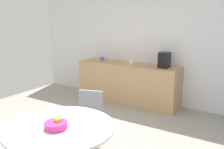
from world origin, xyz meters
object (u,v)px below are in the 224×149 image
(chair_gray, at_px, (89,112))
(mug_white, at_px, (160,66))
(fruit_bowl, at_px, (56,125))
(mug_green, at_px, (131,62))
(mug_red, at_px, (102,59))
(round_table, at_px, (60,136))
(coffee_maker, at_px, (164,60))

(chair_gray, relative_size, mug_white, 6.43)
(fruit_bowl, relative_size, mug_green, 1.92)
(mug_red, bearing_deg, fruit_bowl, -64.10)
(fruit_bowl, height_order, mug_white, mug_white)
(fruit_bowl, bearing_deg, mug_red, 115.90)
(fruit_bowl, bearing_deg, round_table, 105.66)
(round_table, bearing_deg, chair_gray, 108.81)
(mug_white, distance_m, coffee_maker, 0.14)
(chair_gray, distance_m, mug_green, 2.08)
(mug_green, height_order, mug_red, same)
(round_table, bearing_deg, mug_red, 116.11)
(chair_gray, bearing_deg, mug_green, 99.65)
(mug_red, xyz_separation_m, coffee_maker, (1.55, -0.02, 0.11))
(fruit_bowl, height_order, mug_red, mug_red)
(round_table, distance_m, fruit_bowl, 0.18)
(round_table, xyz_separation_m, mug_white, (0.02, 2.93, 0.32))
(round_table, xyz_separation_m, chair_gray, (-0.33, 0.97, -0.11))
(chair_gray, distance_m, mug_white, 2.04)
(chair_gray, xyz_separation_m, mug_red, (-1.15, 2.05, 0.43))
(chair_gray, xyz_separation_m, coffee_maker, (0.41, 2.03, 0.54))
(round_table, distance_m, mug_green, 3.06)
(fruit_bowl, relative_size, mug_red, 1.92)
(chair_gray, relative_size, fruit_bowl, 3.36)
(chair_gray, bearing_deg, round_table, -71.19)
(chair_gray, xyz_separation_m, fruit_bowl, (0.35, -1.03, 0.27))
(round_table, distance_m, coffee_maker, 3.03)
(mug_green, relative_size, coffee_maker, 0.40)
(round_table, height_order, coffee_maker, coffee_maker)
(round_table, xyz_separation_m, mug_red, (-1.48, 3.01, 0.32))
(mug_white, bearing_deg, mug_green, 176.63)
(chair_gray, height_order, coffee_maker, coffee_maker)
(mug_green, bearing_deg, mug_red, 176.75)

